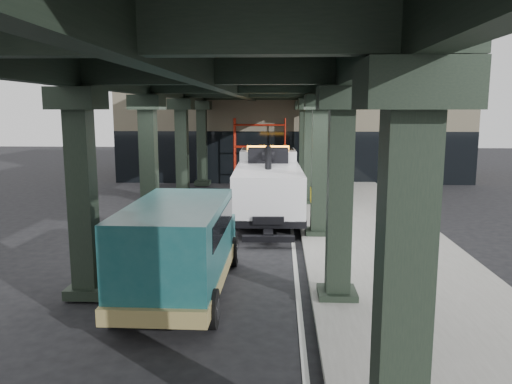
# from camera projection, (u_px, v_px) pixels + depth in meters

# --- Properties ---
(ground) EXTENTS (90.00, 90.00, 0.00)m
(ground) POSITION_uv_depth(u_px,v_px,m) (241.00, 253.00, 15.89)
(ground) COLOR black
(ground) RESTS_ON ground
(sidewalk) EXTENTS (5.00, 40.00, 0.15)m
(sidewalk) POSITION_uv_depth(u_px,v_px,m) (372.00, 236.00, 17.63)
(sidewalk) COLOR gray
(sidewalk) RESTS_ON ground
(lane_stripe) EXTENTS (0.12, 38.00, 0.01)m
(lane_stripe) POSITION_uv_depth(u_px,v_px,m) (293.00, 237.00, 17.77)
(lane_stripe) COLOR silver
(lane_stripe) RESTS_ON ground
(viaduct) EXTENTS (7.40, 32.00, 6.40)m
(viaduct) POSITION_uv_depth(u_px,v_px,m) (233.00, 81.00, 16.98)
(viaduct) COLOR black
(viaduct) RESTS_ON ground
(building) EXTENTS (22.00, 10.00, 8.00)m
(building) POSITION_uv_depth(u_px,v_px,m) (292.00, 117.00, 34.84)
(building) COLOR #C6B793
(building) RESTS_ON ground
(scaffolding) EXTENTS (3.08, 0.88, 4.00)m
(scaffolding) POSITION_uv_depth(u_px,v_px,m) (260.00, 150.00, 29.97)
(scaffolding) COLOR #B11F0E
(scaffolding) RESTS_ON ground
(tow_truck) EXTENTS (2.95, 9.22, 3.00)m
(tow_truck) POSITION_uv_depth(u_px,v_px,m) (268.00, 181.00, 21.40)
(tow_truck) COLOR black
(tow_truck) RESTS_ON ground
(towed_van) EXTENTS (2.38, 5.80, 2.34)m
(towed_van) POSITION_uv_depth(u_px,v_px,m) (180.00, 245.00, 12.05)
(towed_van) COLOR #134447
(towed_van) RESTS_ON ground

